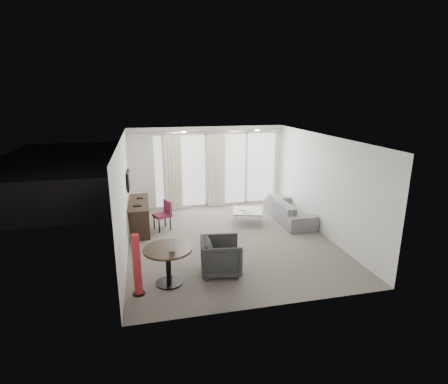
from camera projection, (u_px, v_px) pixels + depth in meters
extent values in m
cube|color=#6A635A|center=(229.00, 240.00, 8.92)|extent=(5.00, 6.00, 0.00)
cube|color=white|center=(230.00, 137.00, 8.22)|extent=(5.00, 6.00, 0.00)
cube|color=silver|center=(124.00, 197.00, 8.04)|extent=(0.00, 6.00, 2.60)
cube|color=silver|center=(322.00, 185.00, 9.11)|extent=(0.00, 6.00, 2.60)
cube|color=silver|center=(273.00, 238.00, 5.76)|extent=(5.00, 0.00, 2.60)
cylinder|color=#FFE0B2|center=(184.00, 132.00, 9.53)|extent=(0.12, 0.12, 0.02)
cylinder|color=#FFE0B2|center=(257.00, 130.00, 9.99)|extent=(0.12, 0.12, 0.02)
cylinder|color=#B0272A|center=(137.00, 265.00, 6.33)|extent=(0.30, 0.30, 1.19)
imported|color=#2D2D2E|center=(221.00, 256.00, 7.17)|extent=(0.91, 0.89, 0.74)
imported|color=slate|center=(290.00, 210.00, 10.22)|extent=(0.82, 2.10, 0.61)
cube|color=#4D4D50|center=(209.00, 194.00, 13.23)|extent=(5.60, 3.00, 0.12)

